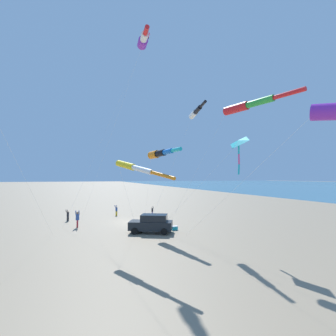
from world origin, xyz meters
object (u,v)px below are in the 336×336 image
(cooler_box, at_px, (175,228))
(kite_windsock_red_high_left, at_px, (196,112))
(person_child_grey_jacket, at_px, (152,211))
(kite_delta_white_trailing, at_px, (238,143))
(person_adult_flyer, at_px, (77,218))
(person_bystander_far, at_px, (68,215))
(kite_windsock_green_low_center, at_px, (134,167))
(kite_windsock_long_streamer_left, at_px, (145,43))
(parked_car, at_px, (152,223))
(person_child_green_jacket, at_px, (116,210))
(kite_windsock_rainbow_low_near, at_px, (160,153))
(kite_windsock_black_fish_shape, at_px, (248,105))
(kite_windsock_purple_drifting, at_px, (143,40))

(cooler_box, bearing_deg, kite_windsock_red_high_left, -52.63)
(person_child_grey_jacket, relative_size, kite_delta_white_trailing, 0.15)
(person_adult_flyer, xyz_separation_m, kite_windsock_red_high_left, (11.33, -6.92, 11.29))
(person_child_grey_jacket, bearing_deg, person_bystander_far, -176.56)
(person_bystander_far, relative_size, kite_windsock_green_low_center, 0.13)
(kite_windsock_long_streamer_left, bearing_deg, kite_windsock_red_high_left, -46.84)
(parked_car, bearing_deg, kite_windsock_long_streamer_left, 91.10)
(person_child_green_jacket, height_order, kite_windsock_red_high_left, kite_windsock_red_high_left)
(kite_windsock_red_high_left, bearing_deg, person_adult_flyer, 148.59)
(kite_windsock_rainbow_low_near, distance_m, kite_windsock_black_fish_shape, 10.62)
(kite_windsock_red_high_left, bearing_deg, cooler_box, 127.37)
(parked_car, distance_m, cooler_box, 2.79)
(parked_car, xyz_separation_m, person_adult_flyer, (-7.12, 5.33, 0.10))
(person_child_grey_jacket, distance_m, kite_windsock_rainbow_low_near, 12.45)
(parked_car, relative_size, kite_windsock_green_low_center, 0.42)
(kite_windsock_purple_drifting, xyz_separation_m, kite_windsock_black_fish_shape, (7.01, -5.89, -7.05))
(person_bystander_far, bearing_deg, kite_delta_white_trailing, -51.70)
(person_child_green_jacket, height_order, person_child_grey_jacket, person_child_green_jacket)
(person_child_green_jacket, distance_m, kite_windsock_purple_drifting, 23.05)
(person_bystander_far, xyz_separation_m, kite_windsock_black_fish_shape, (13.77, -18.27, 10.51))
(kite_delta_white_trailing, bearing_deg, kite_windsock_rainbow_low_near, 116.73)
(kite_windsock_green_low_center, bearing_deg, cooler_box, 46.66)
(parked_car, relative_size, kite_windsock_black_fish_shape, 0.40)
(person_child_grey_jacket, bearing_deg, person_child_green_jacket, 159.11)
(cooler_box, relative_size, person_child_green_jacket, 0.41)
(parked_car, relative_size, kite_windsock_long_streamer_left, 0.21)
(kite_windsock_long_streamer_left, bearing_deg, parked_car, -88.90)
(person_bystander_far, distance_m, kite_windsock_red_high_left, 20.56)
(parked_car, relative_size, kite_windsock_purple_drifting, 0.25)
(person_bystander_far, bearing_deg, kite_windsock_rainbow_low_near, -43.72)
(person_adult_flyer, xyz_separation_m, kite_windsock_green_low_center, (4.09, -10.91, 5.33))
(cooler_box, bearing_deg, parked_car, -170.48)
(person_child_grey_jacket, height_order, kite_windsock_green_low_center, kite_windsock_green_low_center)
(person_bystander_far, bearing_deg, kite_windsock_long_streamer_left, -40.22)
(kite_windsock_green_low_center, relative_size, kite_windsock_rainbow_low_near, 0.86)
(person_child_grey_jacket, bearing_deg, parked_car, -106.47)
(person_child_grey_jacket, xyz_separation_m, kite_windsock_rainbow_low_near, (-1.97, -9.76, 7.48))
(kite_windsock_long_streamer_left, bearing_deg, kite_windsock_green_low_center, -109.19)
(person_adult_flyer, bearing_deg, person_child_green_jacket, 53.49)
(person_bystander_far, height_order, kite_windsock_red_high_left, kite_windsock_red_high_left)
(kite_windsock_purple_drifting, bearing_deg, kite_windsock_rainbow_low_near, 50.65)
(kite_windsock_rainbow_low_near, bearing_deg, person_child_grey_jacket, 78.58)
(kite_windsock_red_high_left, bearing_deg, kite_windsock_black_fish_shape, -79.47)
(kite_windsock_black_fish_shape, bearing_deg, person_adult_flyer, 132.64)
(kite_windsock_rainbow_low_near, bearing_deg, kite_windsock_long_streamer_left, 120.43)
(kite_windsock_green_low_center, bearing_deg, person_bystander_far, 108.80)
(kite_windsock_green_low_center, xyz_separation_m, kite_windsock_rainbow_low_near, (4.20, 6.45, 1.82))
(cooler_box, relative_size, kite_windsock_purple_drifting, 0.03)
(kite_windsock_purple_drifting, bearing_deg, kite_windsock_long_streamer_left, 74.58)
(parked_car, xyz_separation_m, kite_windsock_purple_drifting, (-1.55, -2.45, 17.40))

